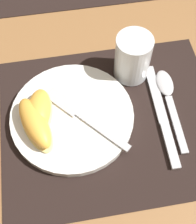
# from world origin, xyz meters

# --- Properties ---
(ground_plane) EXTENTS (3.00, 3.00, 0.00)m
(ground_plane) POSITION_xyz_m (0.00, 0.00, 0.00)
(ground_plane) COLOR olive
(placemat) EXTENTS (0.43, 0.35, 0.00)m
(placemat) POSITION_xyz_m (0.00, 0.00, 0.00)
(placemat) COLOR black
(placemat) RESTS_ON ground_plane
(plate) EXTENTS (0.24, 0.24, 0.02)m
(plate) POSITION_xyz_m (-0.07, 0.02, 0.01)
(plate) COLOR white
(plate) RESTS_ON placemat
(juice_glass) EXTENTS (0.07, 0.07, 0.10)m
(juice_glass) POSITION_xyz_m (0.06, 0.11, 0.05)
(juice_glass) COLOR silver
(juice_glass) RESTS_ON placemat
(knife) EXTENTS (0.02, 0.23, 0.01)m
(knife) POSITION_xyz_m (0.10, -0.01, 0.01)
(knife) COLOR #BCBCC1
(knife) RESTS_ON placemat
(spoon) EXTENTS (0.04, 0.19, 0.01)m
(spoon) POSITION_xyz_m (0.12, 0.04, 0.01)
(spoon) COLOR #BCBCC1
(spoon) RESTS_ON placemat
(fork) EXTENTS (0.15, 0.16, 0.00)m
(fork) POSITION_xyz_m (-0.06, 0.01, 0.02)
(fork) COLOR #BCBCC1
(fork) RESTS_ON plate
(citrus_wedge_0) EXTENTS (0.07, 0.11, 0.03)m
(citrus_wedge_0) POSITION_xyz_m (-0.13, 0.02, 0.03)
(citrus_wedge_0) COLOR #F4DB84
(citrus_wedge_0) RESTS_ON plate
(citrus_wedge_1) EXTENTS (0.08, 0.13, 0.04)m
(citrus_wedge_1) POSITION_xyz_m (-0.14, 0.00, 0.04)
(citrus_wedge_1) COLOR #F4DB84
(citrus_wedge_1) RESTS_ON plate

